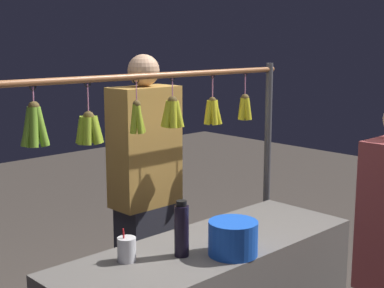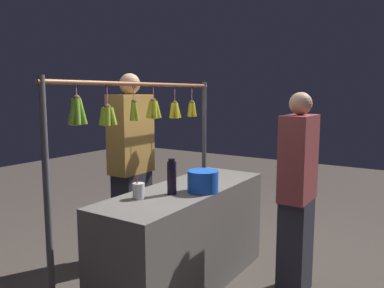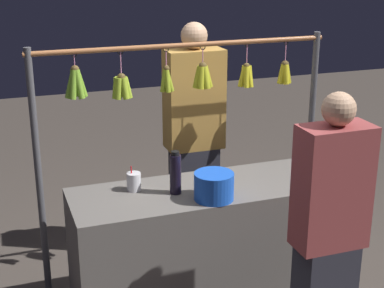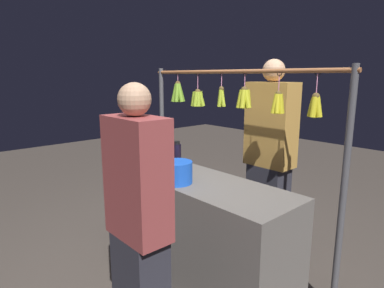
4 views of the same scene
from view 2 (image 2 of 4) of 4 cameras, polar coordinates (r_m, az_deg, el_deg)
name	(u,v)px [view 2 (image 2 of 4)]	position (r m, az deg, el deg)	size (l,w,h in m)	color
ground_plane	(186,285)	(3.33, -0.96, -20.13)	(12.00, 12.00, 0.00)	#483F38
market_counter	(185,237)	(3.16, -0.97, -13.65)	(1.67, 0.57, 0.81)	#66605B
display_rack	(142,135)	(3.18, -7.46, 1.33)	(1.98, 0.13, 1.66)	#4C4C51
water_bottle	(172,177)	(2.84, -3.01, -4.94)	(0.07, 0.07, 0.27)	black
blue_bucket	(203,181)	(2.91, 1.63, -5.53)	(0.23, 0.23, 0.16)	blue
drink_cup	(139,191)	(2.76, -7.89, -6.88)	(0.09, 0.09, 0.16)	silver
vendor_person	(132,169)	(3.59, -8.93, -3.69)	(0.41, 0.22, 1.72)	#2D2D38
customer_person	(297,196)	(3.06, 15.29, -7.44)	(0.37, 0.20, 1.55)	#2D2D38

